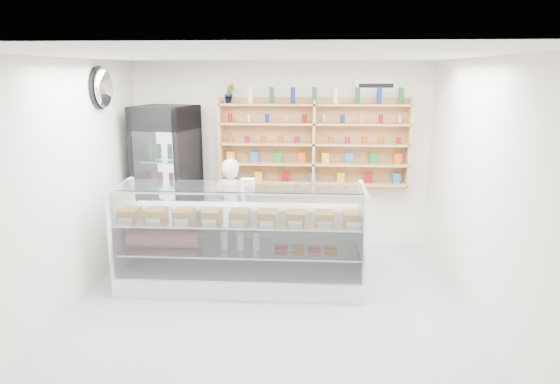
{
  "coord_description": "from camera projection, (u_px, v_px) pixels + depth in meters",
  "views": [
    {
      "loc": [
        0.46,
        -5.07,
        2.65
      ],
      "look_at": [
        0.09,
        0.9,
        1.2
      ],
      "focal_mm": 32.0,
      "sensor_mm": 36.0,
      "label": 1
    }
  ],
  "objects": [
    {
      "name": "security_mirror",
      "position": [
        103.0,
        88.0,
        6.29
      ],
      "size": [
        0.15,
        0.5,
        0.5
      ],
      "primitive_type": "ellipsoid",
      "color": "silver",
      "rests_on": "left_wall"
    },
    {
      "name": "potted_plant",
      "position": [
        229.0,
        93.0,
        7.34
      ],
      "size": [
        0.19,
        0.17,
        0.29
      ],
      "primitive_type": "imported",
      "rotation": [
        0.0,
        0.0,
        0.32
      ],
      "color": "#1E6626",
      "rests_on": "wall_shelving"
    },
    {
      "name": "drinks_cooler",
      "position": [
        168.0,
        181.0,
        7.31
      ],
      "size": [
        0.93,
        0.92,
        2.18
      ],
      "rotation": [
        0.0,
        0.0,
        -0.23
      ],
      "color": "black",
      "rests_on": "floor"
    },
    {
      "name": "wall_sign",
      "position": [
        376.0,
        86.0,
        7.31
      ],
      "size": [
        0.62,
        0.03,
        0.2
      ],
      "primitive_type": "cube",
      "color": "white",
      "rests_on": "back_wall"
    },
    {
      "name": "room",
      "position": [
        266.0,
        194.0,
        5.24
      ],
      "size": [
        5.0,
        5.0,
        5.0
      ],
      "color": "#A4A4A9",
      "rests_on": "ground"
    },
    {
      "name": "display_counter",
      "position": [
        242.0,
        259.0,
        6.25
      ],
      "size": [
        3.02,
        0.9,
        1.31
      ],
      "color": "white",
      "rests_on": "floor"
    },
    {
      "name": "shop_worker",
      "position": [
        232.0,
        210.0,
        7.05
      ],
      "size": [
        0.61,
        0.48,
        1.49
      ],
      "primitive_type": "imported",
      "rotation": [
        0.0,
        0.0,
        2.9
      ],
      "color": "silver",
      "rests_on": "floor"
    },
    {
      "name": "wall_shelving",
      "position": [
        314.0,
        144.0,
        7.44
      ],
      "size": [
        2.84,
        0.28,
        1.33
      ],
      "color": "tan",
      "rests_on": "back_wall"
    }
  ]
}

